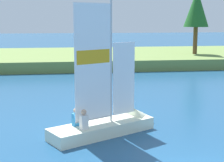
# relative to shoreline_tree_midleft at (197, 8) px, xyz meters

# --- Properties ---
(shore_bank) EXTENTS (80.00, 14.39, 0.96)m
(shore_bank) POSITION_rel_shoreline_tree_midleft_xyz_m (-9.40, 2.30, -4.94)
(shore_bank) COLOR olive
(shore_bank) RESTS_ON ground
(shoreline_tree_midleft) EXTENTS (2.44, 2.44, 6.38)m
(shoreline_tree_midleft) POSITION_rel_shoreline_tree_midleft_xyz_m (0.00, 0.00, 0.00)
(shoreline_tree_midleft) COLOR brown
(shoreline_tree_midleft) RESTS_ON shore_bank
(sailboat) EXTENTS (4.82, 3.36, 6.14)m
(sailboat) POSITION_rel_shoreline_tree_midleft_xyz_m (-10.97, -20.33, -4.97)
(sailboat) COLOR silver
(sailboat) RESTS_ON ground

